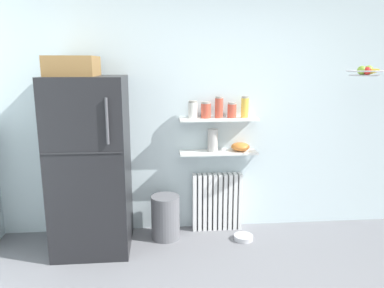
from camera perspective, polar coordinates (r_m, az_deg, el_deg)
The scene contains 15 objects.
back_wall at distance 4.00m, azimuth 2.08°, elevation 4.93°, with size 7.04×0.10×2.60m, color silver.
refrigerator at distance 3.71m, azimuth -15.52°, elevation -2.53°, with size 0.72×0.75×1.88m.
radiator at distance 4.13m, azimuth 3.91°, elevation -8.91°, with size 0.55×0.12×0.64m.
wall_shelf_lower at distance 3.93m, azimuth 4.09°, elevation -1.31°, with size 0.82×0.22×0.03m, color white.
wall_shelf_upper at distance 3.86m, azimuth 4.18°, elevation 3.88°, with size 0.82×0.22×0.03m, color white.
storage_jar_0 at distance 3.82m, azimuth 0.12°, elevation 5.35°, with size 0.10×0.10×0.18m.
storage_jar_1 at distance 3.83m, azimuth 2.17°, elevation 5.28°, with size 0.10×0.10×0.17m.
storage_jar_2 at distance 3.85m, azimuth 4.21°, elevation 5.70°, with size 0.08×0.08×0.23m.
storage_jar_3 at distance 3.88m, azimuth 6.20°, elevation 5.24°, with size 0.09×0.09×0.16m.
storage_jar_4 at distance 3.90m, azimuth 8.20°, elevation 5.69°, with size 0.08×0.08×0.22m.
vase at distance 3.89m, azimuth 3.22°, elevation 0.58°, with size 0.11×0.11×0.24m, color #B2ADA8.
shelf_bowl at distance 3.96m, azimuth 7.52°, elevation -0.42°, with size 0.20×0.20×0.09m, color orange.
trash_bin at distance 3.96m, azimuth -4.13°, elevation -11.25°, with size 0.30×0.30×0.46m, color slate.
pet_food_bowl at distance 4.03m, azimuth 7.98°, elevation -14.16°, with size 0.20×0.20×0.05m, color #B7B7BC.
hanging_fruit_basket at distance 3.89m, azimuth 25.30°, elevation 10.14°, with size 0.34×0.34×0.10m.
Camera 1 is at (-0.50, -1.88, 1.82)m, focal length 34.39 mm.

